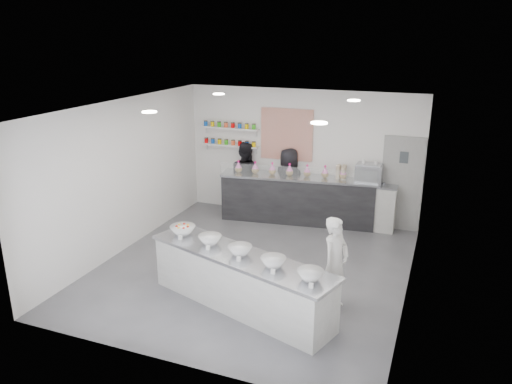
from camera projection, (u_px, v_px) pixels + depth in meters
floor at (253, 268)px, 9.33m from camera, size 6.00×6.00×0.00m
ceiling at (253, 107)px, 8.41m from camera, size 6.00×6.00×0.00m
back_wall at (301, 155)px, 11.53m from camera, size 5.50×0.00×5.50m
left_wall at (124, 176)px, 9.82m from camera, size 0.00×6.00×6.00m
right_wall at (414, 211)px, 7.92m from camera, size 0.00×6.00×6.00m
back_door at (402, 184)px, 10.85m from camera, size 0.88×0.04×2.10m
pattern_panel at (287, 135)px, 11.49m from camera, size 1.25×0.03×1.20m
jar_shelf_lower at (230, 145)px, 12.01m from camera, size 1.45×0.22×0.04m
jar_shelf_upper at (230, 128)px, 11.88m from camera, size 1.45×0.22×0.04m
preserve_jars at (229, 134)px, 11.91m from camera, size 1.45×0.10×0.56m
downlight_0 at (149, 112)px, 8.01m from camera, size 0.24×0.24×0.02m
downlight_1 at (319, 123)px, 7.04m from camera, size 0.24×0.24×0.02m
downlight_2 at (219, 94)px, 10.32m from camera, size 0.24×0.24×0.02m
downlight_3 at (354, 100)px, 9.35m from camera, size 0.24×0.24×0.02m
prep_counter at (240, 281)px, 7.88m from camera, size 3.38×1.75×0.90m
back_bar at (298, 199)px, 11.44m from camera, size 3.58×1.12×1.09m
sneeze_guard at (296, 174)px, 10.95m from camera, size 3.44×0.49×0.30m
espresso_ledge at (364, 206)px, 11.10m from camera, size 1.39×0.44×1.03m
espresso_machine at (369, 174)px, 10.85m from camera, size 0.57×0.39×0.44m
cup_stacks at (341, 173)px, 11.08m from camera, size 0.24×0.24×0.36m
prep_bowls at (240, 250)px, 7.72m from camera, size 2.98×1.38×0.15m
label_cards at (237, 268)px, 7.24m from camera, size 2.66×0.04×0.07m
cookie_bags at (298, 170)px, 11.23m from camera, size 2.96×0.57×0.29m
woman_prep at (335, 264)px, 7.77m from camera, size 0.54×0.65×1.52m
staff_left at (245, 177)px, 12.05m from camera, size 0.94×0.79×1.72m
staff_right at (289, 183)px, 11.68m from camera, size 0.89×0.65×1.66m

